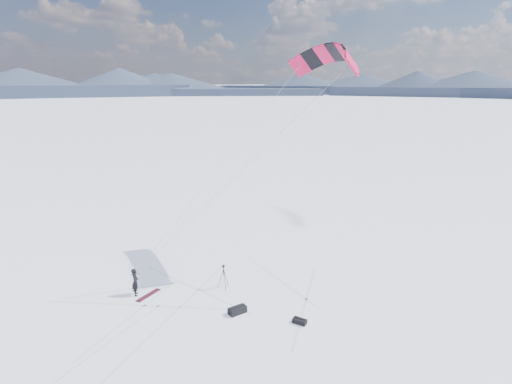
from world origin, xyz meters
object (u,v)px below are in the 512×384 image
object	(u,v)px
tripod	(224,274)
gear_bag_b	(300,321)
snowboard	(148,295)
gear_bag_a	(237,310)
snowkiter	(136,295)

from	to	relation	value
tripod	gear_bag_b	xyz separation A→B (m)	(2.85, -4.61, -0.80)
gear_bag_b	snowboard	bearing A→B (deg)	-167.56
gear_bag_b	gear_bag_a	bearing A→B (deg)	-165.42
tripod	gear_bag_b	size ratio (longest dim) A/B	2.00
snowboard	tripod	world-z (taller)	tripod
gear_bag_b	tripod	bearing A→B (deg)	169.14
snowkiter	snowboard	world-z (taller)	snowkiter
tripod	gear_bag_b	world-z (taller)	tripod
snowkiter	gear_bag_a	world-z (taller)	snowkiter
gear_bag_a	gear_bag_b	size ratio (longest dim) A/B	1.43
tripod	gear_bag_a	bearing A→B (deg)	-123.21
gear_bag_b	snowkiter	bearing A→B (deg)	-166.65
tripod	snowboard	bearing A→B (deg)	139.87
snowboard	gear_bag_b	world-z (taller)	gear_bag_b
snowboard	gear_bag_a	size ratio (longest dim) A/B	1.63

